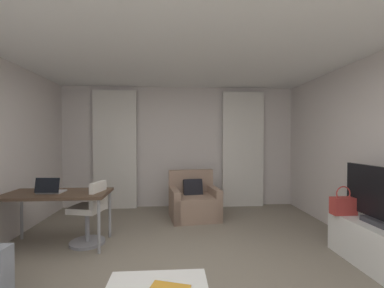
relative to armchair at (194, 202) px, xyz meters
name	(u,v)px	position (x,y,z in m)	size (l,w,h in m)	color
ground_plane	(187,282)	(-0.24, -2.14, -0.29)	(12.00, 12.00, 0.00)	gray
wall_window	(180,147)	(-0.24, 0.89, 1.01)	(5.12, 0.06, 2.60)	silver
ceiling	(186,25)	(-0.24, -2.14, 2.34)	(5.12, 6.12, 0.06)	white
curtain_left_panel	(115,150)	(-1.61, 0.76, 0.96)	(0.90, 0.06, 2.50)	silver
curtain_right_panel	(243,149)	(1.14, 0.76, 0.96)	(0.90, 0.06, 2.50)	silver
armchair	(194,202)	(0.00, 0.00, 0.00)	(0.96, 0.88, 0.87)	#997A66
desk	(57,197)	(-1.97, -1.13, 0.39)	(1.37, 0.66, 0.74)	#4C3828
desk_chair	(90,216)	(-1.55, -1.10, 0.10)	(0.49, 0.49, 0.88)	gray
laptop	(50,190)	(-2.05, -1.16, 0.50)	(0.34, 0.27, 0.22)	#ADADB2
tv_console	(381,248)	(1.97, -2.05, -0.04)	(0.50, 1.23, 0.50)	white
tv_flatscreen	(379,197)	(1.97, -2.01, 0.52)	(0.20, 1.05, 0.66)	#333338
handbag_primary	(343,205)	(1.82, -1.61, 0.33)	(0.30, 0.14, 0.37)	#B73833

